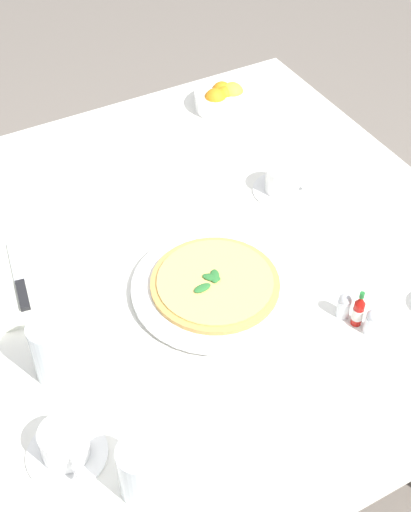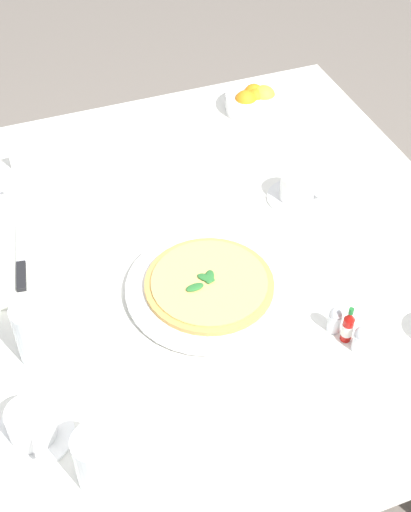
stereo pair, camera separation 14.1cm
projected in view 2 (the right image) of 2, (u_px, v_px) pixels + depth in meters
The scene contains 15 objects.
ground_plane at pixel (203, 429), 2.00m from camera, with size 8.00×8.00×0.00m, color slate.
dining_table at pixel (202, 280), 1.57m from camera, with size 1.11×1.11×0.75m.
pizza_plate at pixel (209, 288), 1.36m from camera, with size 0.32×0.32×0.02m.
pizza at pixel (209, 283), 1.35m from camera, with size 0.25×0.25×0.02m.
coffee_cup_far_right at pixel (297, 189), 1.54m from camera, with size 0.13×0.13×0.07m.
coffee_cup_near_left at pixel (32, 426), 1.12m from camera, with size 0.13×0.13×0.07m.
water_glass_back_corner at pixel (37, 335), 1.22m from camera, with size 0.07×0.07×0.12m.
water_glass_right_edge at pixel (98, 462), 1.05m from camera, with size 0.07×0.07×0.11m.
napkin_folded at pixel (22, 264), 1.40m from camera, with size 0.24×0.18×0.02m.
dinner_knife at pixel (21, 259), 1.40m from camera, with size 0.20×0.05×0.01m.
citrus_bowl at pixel (255, 101), 1.80m from camera, with size 0.15×0.15×0.07m.
hot_sauce_bottle at pixel (348, 327), 1.26m from camera, with size 0.02×0.02×0.08m.
salt_shaker at pixel (335, 320), 1.28m from camera, with size 0.03×0.03×0.06m.
pepper_shaker at pixel (360, 340), 1.25m from camera, with size 0.03×0.03×0.06m.
menu_card at pixel (29, 154), 1.63m from camera, with size 0.01×0.09×0.06m.
Camera 2 is at (-1.02, 0.37, 1.76)m, focal length 49.40 mm.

